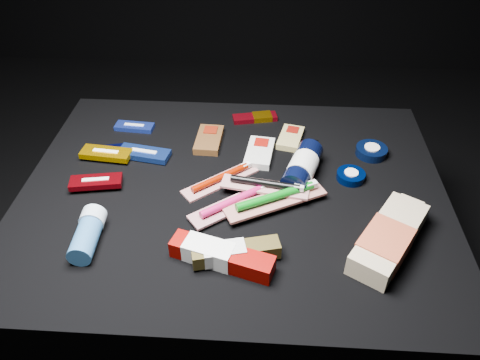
# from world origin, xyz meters

# --- Properties ---
(ground) EXTENTS (3.00, 3.00, 0.00)m
(ground) POSITION_xyz_m (0.00, 0.00, 0.00)
(ground) COLOR black
(ground) RESTS_ON ground
(cloth_table) EXTENTS (0.98, 0.78, 0.40)m
(cloth_table) POSITION_xyz_m (0.00, 0.00, 0.20)
(cloth_table) COLOR black
(cloth_table) RESTS_ON ground
(luna_bar_0) EXTENTS (0.11, 0.05, 0.01)m
(luna_bar_0) POSITION_xyz_m (-0.29, 0.24, 0.41)
(luna_bar_0) COLOR #223DBC
(luna_bar_0) RESTS_ON cloth_table
(luna_bar_1) EXTENTS (0.14, 0.07, 0.02)m
(luna_bar_1) POSITION_xyz_m (-0.23, 0.11, 0.41)
(luna_bar_1) COLOR navy
(luna_bar_1) RESTS_ON cloth_table
(luna_bar_2) EXTENTS (0.11, 0.06, 0.01)m
(luna_bar_2) POSITION_xyz_m (-0.33, 0.11, 0.41)
(luna_bar_2) COLOR black
(luna_bar_2) RESTS_ON cloth_table
(luna_bar_3) EXTENTS (0.13, 0.06, 0.02)m
(luna_bar_3) POSITION_xyz_m (-0.33, 0.10, 0.41)
(luna_bar_3) COLOR #C58A00
(luna_bar_3) RESTS_ON cloth_table
(luna_bar_4) EXTENTS (0.12, 0.06, 0.02)m
(luna_bar_4) POSITION_xyz_m (-0.32, -0.01, 0.42)
(luna_bar_4) COLOR maroon
(luna_bar_4) RESTS_ON cloth_table
(clif_bar_0) EXTENTS (0.07, 0.12, 0.02)m
(clif_bar_0) POSITION_xyz_m (-0.08, 0.19, 0.41)
(clif_bar_0) COLOR #4C2E15
(clif_bar_0) RESTS_ON cloth_table
(clif_bar_1) EXTENTS (0.08, 0.12, 0.02)m
(clif_bar_1) POSITION_xyz_m (0.06, 0.14, 0.41)
(clif_bar_1) COLOR silver
(clif_bar_1) RESTS_ON cloth_table
(clif_bar_2) EXTENTS (0.08, 0.11, 0.02)m
(clif_bar_2) POSITION_xyz_m (0.14, 0.21, 0.41)
(clif_bar_2) COLOR tan
(clif_bar_2) RESTS_ON cloth_table
(power_bar) EXTENTS (0.13, 0.06, 0.02)m
(power_bar) POSITION_xyz_m (0.05, 0.31, 0.41)
(power_bar) COLOR maroon
(power_bar) RESTS_ON cloth_table
(lotion_bottle) EXTENTS (0.11, 0.20, 0.06)m
(lotion_bottle) POSITION_xyz_m (0.16, 0.05, 0.43)
(lotion_bottle) COLOR black
(lotion_bottle) RESTS_ON cloth_table
(cream_tin_upper) EXTENTS (0.08, 0.08, 0.02)m
(cream_tin_upper) POSITION_xyz_m (0.34, 0.16, 0.41)
(cream_tin_upper) COLOR black
(cream_tin_upper) RESTS_ON cloth_table
(cream_tin_lower) EXTENTS (0.07, 0.07, 0.02)m
(cream_tin_lower) POSITION_xyz_m (0.28, 0.06, 0.41)
(cream_tin_lower) COLOR black
(cream_tin_lower) RESTS_ON cloth_table
(bodywash_bottle) EXTENTS (0.19, 0.24, 0.05)m
(bodywash_bottle) POSITION_xyz_m (0.32, -0.16, 0.42)
(bodywash_bottle) COLOR tan
(bodywash_bottle) RESTS_ON cloth_table
(deodorant_stick) EXTENTS (0.06, 0.13, 0.05)m
(deodorant_stick) POSITION_xyz_m (-0.28, -0.18, 0.42)
(deodorant_stick) COLOR #2A5A8B
(deodorant_stick) RESTS_ON cloth_table
(toothbrush_pack_0) EXTENTS (0.18, 0.16, 0.02)m
(toothbrush_pack_0) POSITION_xyz_m (-0.03, 0.03, 0.41)
(toothbrush_pack_0) COLOR beige
(toothbrush_pack_0) RESTS_ON cloth_table
(toothbrush_pack_1) EXTENTS (0.20, 0.17, 0.02)m
(toothbrush_pack_1) POSITION_xyz_m (0.01, -0.06, 0.42)
(toothbrush_pack_1) COLOR #ADA5A2
(toothbrush_pack_1) RESTS_ON cloth_table
(toothbrush_pack_2) EXTENTS (0.23, 0.16, 0.03)m
(toothbrush_pack_2) POSITION_xyz_m (0.10, -0.05, 0.42)
(toothbrush_pack_2) COLOR #A59E9A
(toothbrush_pack_2) RESTS_ON cloth_table
(toothbrush_pack_3) EXTENTS (0.20, 0.08, 0.02)m
(toothbrush_pack_3) POSITION_xyz_m (0.08, -0.02, 0.43)
(toothbrush_pack_3) COLOR beige
(toothbrush_pack_3) RESTS_ON cloth_table
(toothpaste_carton_red) EXTENTS (0.21, 0.10, 0.04)m
(toothpaste_carton_red) POSITION_xyz_m (-0.01, -0.22, 0.42)
(toothpaste_carton_red) COLOR #710300
(toothpaste_carton_red) RESTS_ON cloth_table
(toothpaste_carton_green) EXTENTS (0.18, 0.08, 0.03)m
(toothpaste_carton_green) POSITION_xyz_m (0.01, -0.21, 0.42)
(toothpaste_carton_green) COLOR #3A3111
(toothpaste_carton_green) RESTS_ON cloth_table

